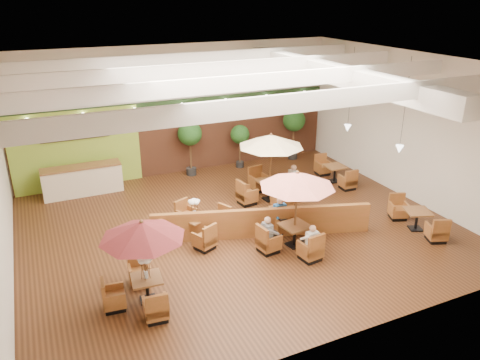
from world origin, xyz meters
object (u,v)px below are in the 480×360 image
topiary_1 (240,136)px  diner_2 (269,230)px  table_2 (271,155)px  table_3 (195,225)px  diner_1 (281,212)px  diner_4 (292,177)px  booth_divider (262,223)px  table_5 (335,174)px  diner_0 (311,238)px  diner_3 (283,190)px  service_counter (83,180)px  table_0 (141,244)px  table_1 (295,193)px  table_4 (417,220)px  topiary_0 (190,136)px  topiary_2 (294,122)px

topiary_1 → diner_2: topiary_1 is taller
table_2 → table_3: size_ratio=1.05×
diner_1 → diner_4: (1.91, 2.50, 0.00)m
booth_divider → table_2: 3.23m
table_5 → diner_0: diner_0 is taller
topiary_1 → diner_4: (0.53, -3.73, -0.71)m
diner_3 → service_counter: bearing=133.4°
booth_divider → table_0: (-4.30, -1.80, 1.18)m
table_2 → diner_4: size_ratio=3.27×
booth_divider → diner_1: diner_1 is taller
service_counter → diner_2: (4.58, -6.96, 0.16)m
table_0 → table_1: size_ratio=0.93×
table_5 → table_0: bearing=-149.1°
table_1 → table_4: bearing=-17.9°
table_3 → topiary_0: topiary_0 is taller
booth_divider → table_3: (-1.99, 0.92, -0.08)m
service_counter → topiary_1: 6.95m
table_3 → diner_0: size_ratio=3.55×
table_2 → diner_0: (-0.94, -4.35, -1.08)m
service_counter → diner_2: diner_2 is taller
table_4 → diner_4: (-2.38, 4.19, 0.43)m
table_3 → table_4: size_ratio=1.01×
table_5 → topiary_0: 6.33m
topiary_1 → diner_2: size_ratio=2.65×
booth_divider → diner_0: diner_0 is taller
booth_divider → diner_0: (0.66, -1.87, 0.23)m
service_counter → table_3: 5.85m
table_3 → diner_4: size_ratio=3.12×
table_5 → topiary_1: size_ratio=1.21×
topiary_1 → diner_1: 6.42m
booth_divider → diner_1: bearing=15.7°
diner_4 → diner_0: bearing=154.4°
table_1 → table_2: size_ratio=0.95×
table_3 → table_5: table_3 is taller
topiary_0 → table_0: bearing=-116.6°
table_5 → table_1: bearing=-134.4°
table_0 → diner_4: 8.15m
table_0 → table_4: size_ratio=0.94×
table_3 → table_0: bearing=-154.8°
table_3 → table_2: bearing=-0.8°
topiary_0 → diner_3: bearing=-68.1°
table_5 → booth_divider: bearing=-145.4°
table_5 → topiary_2: 3.55m
topiary_0 → diner_2: 7.23m
table_0 → table_4: table_0 is taller
table_4 → diner_1: (-4.29, 1.69, 0.42)m
service_counter → table_0: (0.55, -7.81, 1.10)m
topiary_1 → diner_2: (-2.31, -7.16, -0.73)m
table_3 → diner_3: bearing=-15.0°
topiary_2 → diner_4: topiary_2 is taller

